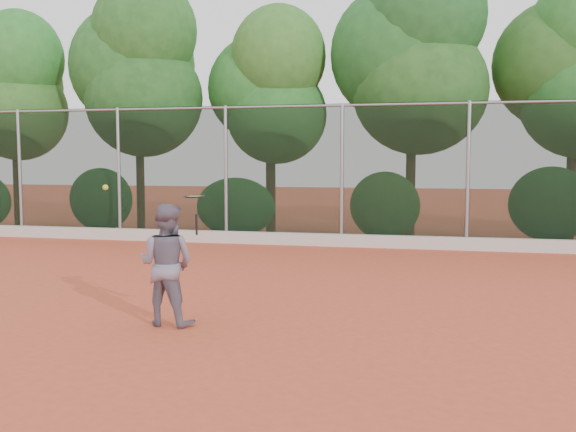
# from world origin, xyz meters

# --- Properties ---
(ground) EXTENTS (80.00, 80.00, 0.00)m
(ground) POSITION_xyz_m (0.00, 0.00, 0.00)
(ground) COLOR #C64B2E
(ground) RESTS_ON ground
(concrete_curb) EXTENTS (24.00, 0.20, 0.30)m
(concrete_curb) POSITION_xyz_m (0.00, 6.82, 0.15)
(concrete_curb) COLOR beige
(concrete_curb) RESTS_ON ground
(tennis_player) EXTENTS (0.81, 0.65, 1.57)m
(tennis_player) POSITION_xyz_m (-1.12, -1.12, 0.78)
(tennis_player) COLOR slate
(tennis_player) RESTS_ON ground
(chainlink_fence) EXTENTS (24.09, 0.09, 3.50)m
(chainlink_fence) POSITION_xyz_m (-0.00, 7.00, 1.86)
(chainlink_fence) COLOR black
(chainlink_fence) RESTS_ON ground
(foliage_backdrop) EXTENTS (23.70, 3.63, 7.55)m
(foliage_backdrop) POSITION_xyz_m (-0.55, 8.98, 4.40)
(foliage_backdrop) COLOR #422C19
(foliage_backdrop) RESTS_ON ground
(tennis_racket) EXTENTS (0.28, 0.28, 0.50)m
(tennis_racket) POSITION_xyz_m (-0.65, -1.31, 1.64)
(tennis_racket) COLOR black
(tennis_racket) RESTS_ON ground
(tennis_ball_in_flight) EXTENTS (0.07, 0.07, 0.07)m
(tennis_ball_in_flight) POSITION_xyz_m (-1.84, -1.33, 1.78)
(tennis_ball_in_flight) COLOR #B7C72D
(tennis_ball_in_flight) RESTS_ON ground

